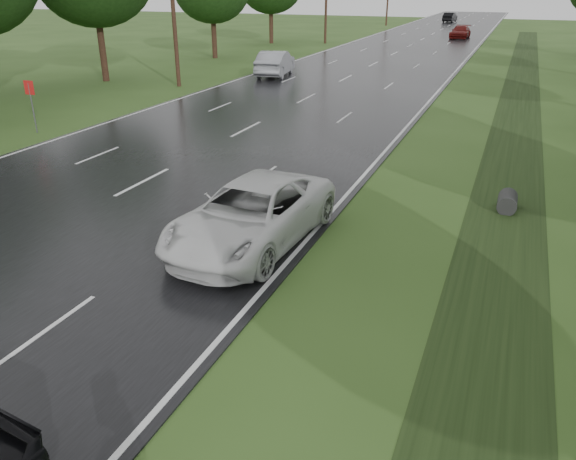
{
  "coord_description": "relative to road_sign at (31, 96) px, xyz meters",
  "views": [
    {
      "loc": [
        11.26,
        -6.84,
        6.21
      ],
      "look_at": [
        7.12,
        3.45,
        1.3
      ],
      "focal_mm": 35.0,
      "sensor_mm": 36.0,
      "label": 1
    }
  ],
  "objects": [
    {
      "name": "far_car_red",
      "position": [
        12.44,
        54.58,
        -0.89
      ],
      "size": [
        2.2,
        5.01,
        1.43
      ],
      "primitive_type": "imported",
      "rotation": [
        0.0,
        0.0,
        -0.04
      ],
      "color": "maroon",
      "rests_on": "road"
    },
    {
      "name": "far_car_dark",
      "position": [
        7.5,
        84.54,
        -0.85
      ],
      "size": [
        1.99,
        4.71,
        1.51
      ],
      "primitive_type": "imported",
      "rotation": [
        0.0,
        0.0,
        3.05
      ],
      "color": "black",
      "rests_on": "road"
    },
    {
      "name": "utility_pole_mid",
      "position": [
        -0.7,
        13.0,
        3.55
      ],
      "size": [
        1.6,
        0.26,
        10.0
      ],
      "color": "#352015",
      "rests_on": "ground"
    },
    {
      "name": "white_pickup",
      "position": [
        14.0,
        -7.0,
        -0.81
      ],
      "size": [
        2.99,
        5.85,
        1.58
      ],
      "primitive_type": "imported",
      "rotation": [
        0.0,
        0.0,
        -0.06
      ],
      "color": "white",
      "rests_on": "road"
    },
    {
      "name": "edge_stripe_east",
      "position": [
        15.25,
        33.0,
        -1.6
      ],
      "size": [
        0.12,
        180.0,
        0.01
      ],
      "primitive_type": "cube",
      "color": "silver",
      "rests_on": "road"
    },
    {
      "name": "drainage_ditch",
      "position": [
        20.0,
        6.71,
        -1.61
      ],
      "size": [
        2.2,
        120.0,
        0.56
      ],
      "color": "black",
      "rests_on": "ground"
    },
    {
      "name": "road",
      "position": [
        8.5,
        33.0,
        -1.62
      ],
      "size": [
        14.0,
        180.0,
        0.04
      ],
      "primitive_type": "cube",
      "color": "black",
      "rests_on": "ground"
    },
    {
      "name": "road_sign",
      "position": [
        0.0,
        0.0,
        0.0
      ],
      "size": [
        0.5,
        0.06,
        2.3
      ],
      "color": "slate",
      "rests_on": "ground"
    },
    {
      "name": "silver_sedan",
      "position": [
        3.45,
        19.27,
        -0.74
      ],
      "size": [
        2.7,
        5.5,
        1.73
      ],
      "primitive_type": "imported",
      "rotation": [
        0.0,
        0.0,
        3.31
      ],
      "color": "#999BA1",
      "rests_on": "road"
    },
    {
      "name": "center_line",
      "position": [
        8.5,
        33.0,
        -1.6
      ],
      "size": [
        0.12,
        180.0,
        0.01
      ],
      "primitive_type": "cube",
      "color": "silver",
      "rests_on": "road"
    },
    {
      "name": "edge_stripe_west",
      "position": [
        1.75,
        33.0,
        -1.6
      ],
      "size": [
        0.12,
        180.0,
        0.01
      ],
      "primitive_type": "cube",
      "color": "silver",
      "rests_on": "road"
    }
  ]
}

